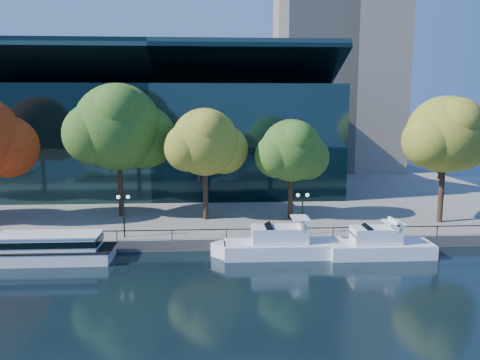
{
  "coord_description": "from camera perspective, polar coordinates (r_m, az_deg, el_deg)",
  "views": [
    {
      "loc": [
        3.88,
        -38.62,
        13.16
      ],
      "look_at": [
        6.53,
        8.0,
        5.8
      ],
      "focal_mm": 35.0,
      "sensor_mm": 36.0,
      "label": 1
    }
  ],
  "objects": [
    {
      "name": "cruiser_near",
      "position": [
        41.95,
        4.9,
        -7.81
      ],
      "size": [
        12.05,
        3.1,
        3.49
      ],
      "color": "white",
      "rests_on": "ground"
    },
    {
      "name": "tree_2",
      "position": [
        53.0,
        -14.43,
        6.05
      ],
      "size": [
        11.9,
        9.76,
        14.7
      ],
      "color": "black",
      "rests_on": "promenade"
    },
    {
      "name": "promenade",
      "position": [
        76.15,
        -6.13,
        -0.66
      ],
      "size": [
        90.0,
        67.08,
        1.0
      ],
      "color": "slate",
      "rests_on": "ground"
    },
    {
      "name": "ground",
      "position": [
        40.98,
        -8.64,
        -9.88
      ],
      "size": [
        160.0,
        160.0,
        0.0
      ],
      "primitive_type": "plane",
      "color": "black",
      "rests_on": "ground"
    },
    {
      "name": "tree_4",
      "position": [
        50.57,
        6.44,
        3.42
      ],
      "size": [
        8.39,
        6.88,
        10.84
      ],
      "color": "black",
      "rests_on": "promenade"
    },
    {
      "name": "lamp_1",
      "position": [
        44.88,
        -14.01,
        -3.12
      ],
      "size": [
        1.26,
        0.36,
        4.03
      ],
      "color": "black",
      "rests_on": "promenade"
    },
    {
      "name": "railing",
      "position": [
        43.52,
        -8.3,
        -6.08
      ],
      "size": [
        88.2,
        0.08,
        0.99
      ],
      "color": "black",
      "rests_on": "promenade"
    },
    {
      "name": "cruiser_far",
      "position": [
        43.34,
        16.19,
        -7.6
      ],
      "size": [
        10.34,
        2.87,
        3.38
      ],
      "color": "white",
      "rests_on": "ground"
    },
    {
      "name": "tree_3",
      "position": [
        50.01,
        -4.13,
        4.46
      ],
      "size": [
        9.0,
        7.38,
        12.02
      ],
      "color": "black",
      "rests_on": "promenade"
    },
    {
      "name": "tree_5",
      "position": [
        53.07,
        23.91,
        4.91
      ],
      "size": [
        9.94,
        8.15,
        13.28
      ],
      "color": "black",
      "rests_on": "promenade"
    },
    {
      "name": "office_tower",
      "position": [
        98.69,
        11.71,
        20.39
      ],
      "size": [
        22.5,
        22.5,
        65.9
      ],
      "color": "tan",
      "rests_on": "ground"
    },
    {
      "name": "convention_building",
      "position": [
        71.0,
        -9.66,
        5.07
      ],
      "size": [
        50.0,
        24.57,
        21.43
      ],
      "color": "black",
      "rests_on": "ground"
    },
    {
      "name": "tour_boat",
      "position": [
        44.28,
        -24.75,
        -7.5
      ],
      "size": [
        15.46,
        3.45,
        2.93
      ],
      "color": "white",
      "rests_on": "ground"
    },
    {
      "name": "lamp_2",
      "position": [
        44.88,
        7.63,
        -2.93
      ],
      "size": [
        1.26,
        0.36,
        4.03
      ],
      "color": "black",
      "rests_on": "promenade"
    }
  ]
}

